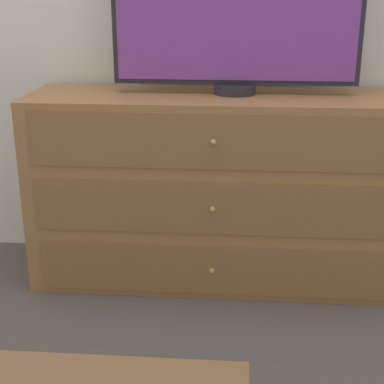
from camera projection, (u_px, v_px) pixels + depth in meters
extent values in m
plane|color=#56514C|center=(203.00, 249.00, 2.91)|extent=(12.00, 12.00, 0.00)
cube|color=#9E6B3D|center=(215.00, 189.00, 2.53)|extent=(1.55, 0.45, 0.81)
cube|color=brown|center=(212.00, 270.00, 2.40)|extent=(1.43, 0.01, 0.22)
sphere|color=tan|center=(212.00, 271.00, 2.40)|extent=(0.02, 0.02, 0.02)
cube|color=brown|center=(213.00, 209.00, 2.31)|extent=(1.43, 0.01, 0.22)
sphere|color=tan|center=(213.00, 209.00, 2.31)|extent=(0.02, 0.02, 0.02)
cube|color=brown|center=(213.00, 142.00, 2.22)|extent=(1.43, 0.01, 0.22)
sphere|color=tan|center=(213.00, 142.00, 2.21)|extent=(0.02, 0.02, 0.02)
cylinder|color=#232328|center=(235.00, 89.00, 2.41)|extent=(0.17, 0.17, 0.04)
cube|color=#232328|center=(237.00, 4.00, 2.30)|extent=(0.99, 0.04, 0.63)
cube|color=#7A3893|center=(237.00, 4.00, 2.28)|extent=(0.95, 0.01, 0.59)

